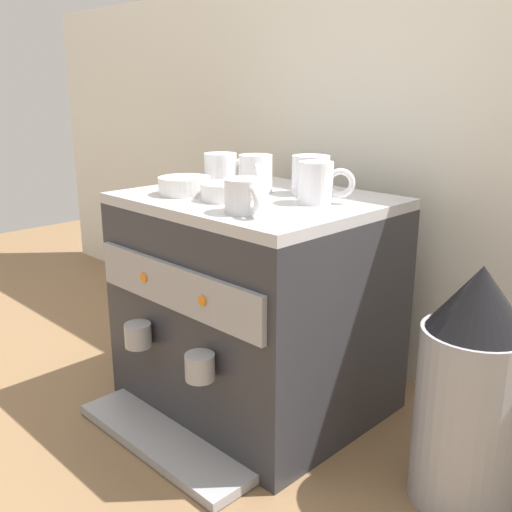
% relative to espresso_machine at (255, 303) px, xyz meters
% --- Properties ---
extents(ground_plane, '(4.00, 4.00, 0.00)m').
position_rel_espresso_machine_xyz_m(ground_plane, '(0.00, 0.00, -0.24)').
color(ground_plane, brown).
extents(tiled_backsplash_wall, '(2.80, 0.03, 0.97)m').
position_rel_espresso_machine_xyz_m(tiled_backsplash_wall, '(0.00, 0.35, 0.25)').
color(tiled_backsplash_wall, silver).
rests_on(tiled_backsplash_wall, ground_plane).
extents(espresso_machine, '(0.53, 0.54, 0.48)m').
position_rel_espresso_machine_xyz_m(espresso_machine, '(0.00, 0.00, 0.00)').
color(espresso_machine, '#2D2D33').
rests_on(espresso_machine, ground_plane).
extents(ceramic_cup_0, '(0.12, 0.09, 0.08)m').
position_rel_espresso_machine_xyz_m(ceramic_cup_0, '(0.07, 0.10, 0.28)').
color(ceramic_cup_0, white).
rests_on(ceramic_cup_0, espresso_machine).
extents(ceramic_cup_1, '(0.10, 0.09, 0.08)m').
position_rel_espresso_machine_xyz_m(ceramic_cup_1, '(0.14, 0.03, 0.28)').
color(ceramic_cup_1, white).
rests_on(ceramic_cup_1, espresso_machine).
extents(ceramic_cup_2, '(0.10, 0.09, 0.08)m').
position_rel_espresso_machine_xyz_m(ceramic_cup_2, '(-0.13, 0.03, 0.28)').
color(ceramic_cup_2, white).
rests_on(ceramic_cup_2, espresso_machine).
extents(ceramic_cup_3, '(0.10, 0.09, 0.08)m').
position_rel_espresso_machine_xyz_m(ceramic_cup_3, '(-0.02, 0.03, 0.28)').
color(ceramic_cup_3, white).
rests_on(ceramic_cup_3, espresso_machine).
extents(ceramic_cup_4, '(0.11, 0.08, 0.06)m').
position_rel_espresso_machine_xyz_m(ceramic_cup_4, '(0.11, -0.13, 0.27)').
color(ceramic_cup_4, white).
rests_on(ceramic_cup_4, espresso_machine).
extents(ceramic_bowl_0, '(0.11, 0.11, 0.04)m').
position_rel_espresso_machine_xyz_m(ceramic_bowl_0, '(-0.12, -0.09, 0.26)').
color(ceramic_bowl_0, white).
rests_on(ceramic_bowl_0, espresso_machine).
extents(ceramic_bowl_1, '(0.09, 0.09, 0.03)m').
position_rel_espresso_machine_xyz_m(ceramic_bowl_1, '(-0.01, -0.08, 0.26)').
color(ceramic_bowl_1, white).
rests_on(ceramic_bowl_1, espresso_machine).
extents(coffee_grinder, '(0.18, 0.18, 0.43)m').
position_rel_espresso_machine_xyz_m(coffee_grinder, '(0.49, 0.02, -0.03)').
color(coffee_grinder, '#939399').
rests_on(coffee_grinder, ground_plane).
extents(milk_pitcher, '(0.10, 0.10, 0.12)m').
position_rel_espresso_machine_xyz_m(milk_pitcher, '(-0.41, 0.01, -0.18)').
color(milk_pitcher, '#B7B7BC').
rests_on(milk_pitcher, ground_plane).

